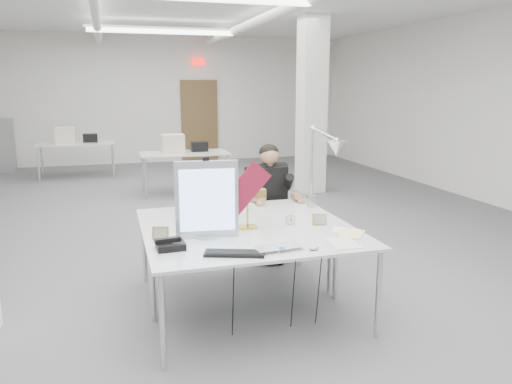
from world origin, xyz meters
TOP-DOWN VIEW (x-y plane):
  - room_shell at (0.04, 0.13)m, footprint 10.04×14.04m
  - desk_main at (0.00, -2.50)m, footprint 1.80×0.90m
  - desk_second at (0.00, -1.60)m, footprint 1.80×0.90m
  - bg_desk_a at (0.20, 3.00)m, footprint 1.60×0.80m
  - bg_desk_b at (-1.80, 5.20)m, footprint 1.60×0.80m
  - filing_cabinet at (-3.50, 6.65)m, footprint 0.45×0.55m
  - office_chair at (0.56, -0.91)m, footprint 0.61×0.61m
  - seated_person at (0.56, -0.96)m, footprint 0.54×0.63m
  - monitor at (-0.39, -2.26)m, footprint 0.51×0.11m
  - pennant at (-0.09, -2.29)m, footprint 0.45×0.09m
  - keyboard at (-0.29, -2.75)m, footprint 0.47×0.29m
  - laptop at (0.07, -2.79)m, footprint 0.39×0.28m
  - mouse at (0.31, -2.81)m, footprint 0.09×0.07m
  - bankers_lamp at (-0.01, -2.10)m, footprint 0.34×0.17m
  - desk_phone at (-0.72, -2.48)m, footprint 0.22×0.20m
  - picture_frame_left at (-0.77, -2.21)m, footprint 0.14×0.06m
  - picture_frame_right at (0.63, -2.18)m, footprint 0.13×0.07m
  - desk_clock at (0.39, -2.10)m, footprint 0.10×0.04m
  - paper_stack_a at (0.60, -2.73)m, footprint 0.24×0.32m
  - paper_stack_b at (0.77, -2.52)m, footprint 0.31×0.33m
  - paper_stack_c at (0.77, -2.42)m, footprint 0.27×0.26m
  - beige_monitor at (-0.22, -1.47)m, footprint 0.45×0.43m
  - architect_lamp at (0.82, -1.79)m, footprint 0.31×0.72m

SIDE VIEW (x-z plane):
  - office_chair at x=0.56m, z-range 0.00..1.08m
  - filing_cabinet at x=-3.50m, z-range 0.00..1.20m
  - desk_main at x=0.00m, z-range 0.73..0.75m
  - desk_second at x=0.00m, z-range 0.73..0.75m
  - bg_desk_a at x=0.20m, z-range 0.73..0.75m
  - bg_desk_b at x=-1.80m, z-range 0.73..0.75m
  - paper_stack_a at x=0.60m, z-range 0.76..0.76m
  - paper_stack_c at x=0.77m, z-range 0.76..0.76m
  - paper_stack_b at x=0.77m, z-range 0.76..0.76m
  - keyboard at x=-0.29m, z-range 0.76..0.78m
  - laptop at x=0.07m, z-range 0.76..0.78m
  - mouse at x=0.31m, z-range 0.76..0.79m
  - desk_phone at x=-0.72m, z-range 0.76..0.81m
  - desk_clock at x=0.39m, z-range 0.76..0.85m
  - picture_frame_right at x=0.63m, z-range 0.75..0.86m
  - picture_frame_left at x=-0.77m, z-range 0.75..0.86m
  - seated_person at x=0.56m, z-range 0.48..1.32m
  - bankers_lamp at x=-0.01m, z-range 0.76..1.13m
  - beige_monitor at x=-0.22m, z-range 0.75..1.14m
  - monitor at x=-0.39m, z-range 0.75..1.39m
  - pennant at x=-0.09m, z-range 0.89..1.38m
  - architect_lamp at x=0.82m, z-range 0.75..1.66m
  - room_shell at x=0.04m, z-range 0.07..3.31m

